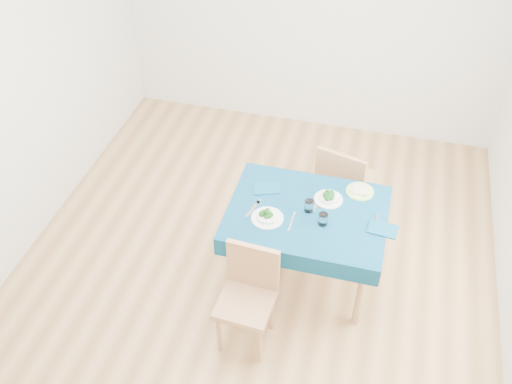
% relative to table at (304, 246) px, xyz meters
% --- Properties ---
extents(room_shell, '(4.02, 4.52, 2.73)m').
position_rel_table_xyz_m(room_shell, '(-0.41, 0.02, 0.97)').
color(room_shell, '#9A6F40').
rests_on(room_shell, ground).
extents(table, '(1.19, 0.91, 0.76)m').
position_rel_table_xyz_m(table, '(0.00, 0.00, 0.00)').
color(table, navy).
rests_on(table, ground).
extents(chair_near, '(0.41, 0.45, 0.97)m').
position_rel_table_xyz_m(chair_near, '(-0.29, -0.71, 0.11)').
color(chair_near, '#A1754C').
rests_on(chair_near, ground).
extents(chair_far, '(0.56, 0.59, 1.11)m').
position_rel_table_xyz_m(chair_far, '(0.21, 0.84, 0.18)').
color(chair_far, '#A1754C').
rests_on(chair_far, ground).
extents(bowl_near, '(0.24, 0.24, 0.07)m').
position_rel_table_xyz_m(bowl_near, '(-0.28, -0.15, 0.42)').
color(bowl_near, white).
rests_on(bowl_near, table).
extents(bowl_far, '(0.22, 0.22, 0.07)m').
position_rel_table_xyz_m(bowl_far, '(0.13, 0.17, 0.41)').
color(bowl_far, white).
rests_on(bowl_far, table).
extents(fork_near, '(0.08, 0.20, 0.00)m').
position_rel_table_xyz_m(fork_near, '(-0.41, -0.08, 0.38)').
color(fork_near, silver).
rests_on(fork_near, table).
extents(knife_near, '(0.02, 0.21, 0.00)m').
position_rel_table_xyz_m(knife_near, '(-0.09, -0.13, 0.38)').
color(knife_near, silver).
rests_on(knife_near, table).
extents(fork_far, '(0.06, 0.18, 0.00)m').
position_rel_table_xyz_m(fork_far, '(0.06, 0.10, 0.38)').
color(fork_far, silver).
rests_on(fork_far, table).
extents(knife_far, '(0.04, 0.24, 0.00)m').
position_rel_table_xyz_m(knife_far, '(0.51, -0.01, 0.38)').
color(knife_far, silver).
rests_on(knife_far, table).
extents(napkin_near, '(0.25, 0.21, 0.01)m').
position_rel_table_xyz_m(napkin_near, '(-0.36, 0.18, 0.39)').
color(napkin_near, navy).
rests_on(napkin_near, table).
extents(napkin_far, '(0.23, 0.17, 0.01)m').
position_rel_table_xyz_m(napkin_far, '(0.57, -0.05, 0.39)').
color(napkin_far, navy).
rests_on(napkin_far, table).
extents(tumbler_center, '(0.07, 0.07, 0.09)m').
position_rel_table_xyz_m(tumbler_center, '(0.01, 0.02, 0.43)').
color(tumbler_center, white).
rests_on(tumbler_center, table).
extents(tumbler_side, '(0.07, 0.07, 0.10)m').
position_rel_table_xyz_m(tumbler_side, '(0.13, -0.10, 0.43)').
color(tumbler_side, white).
rests_on(tumbler_side, table).
extents(side_plate, '(0.22, 0.22, 0.01)m').
position_rel_table_xyz_m(side_plate, '(0.36, 0.33, 0.38)').
color(side_plate, '#A4D568').
rests_on(side_plate, table).
extents(bread_slice, '(0.11, 0.11, 0.02)m').
position_rel_table_xyz_m(bread_slice, '(0.36, 0.33, 0.40)').
color(bread_slice, beige).
rests_on(bread_slice, side_plate).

